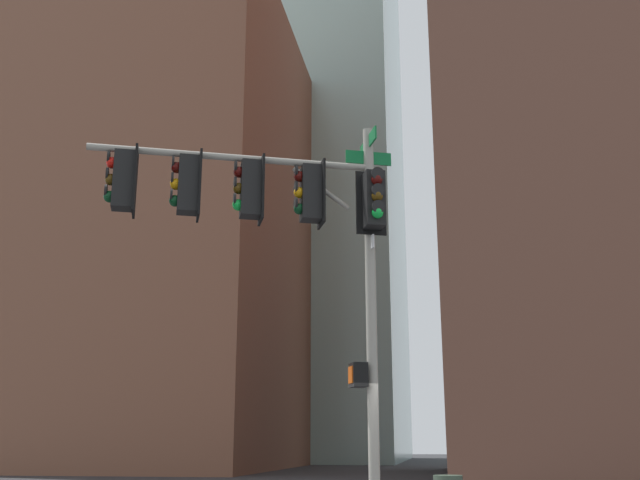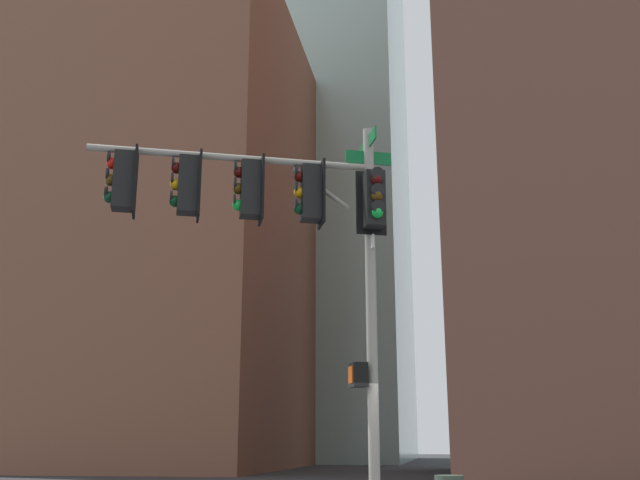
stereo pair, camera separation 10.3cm
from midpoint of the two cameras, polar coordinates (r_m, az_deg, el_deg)
The scene contains 4 objects.
signal_pole_assembly at distance 12.74m, azimuth -3.42°, elevation 1.61°, with size 2.33×4.98×7.09m.
building_brick_nearside at distance 43.42m, azimuth 20.51°, elevation 15.50°, with size 25.78×17.66×46.26m, color brown.
building_brick_midblock at distance 51.44m, azimuth -12.64°, elevation 0.74°, with size 21.17×17.95×31.00m, color brown.
building_glass_tower at distance 80.09m, azimuth -5.24°, elevation 10.15°, with size 28.32×30.14×71.98m, color #9EC6C1.
Camera 1 is at (12.84, 1.62, 1.54)m, focal length 41.52 mm.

